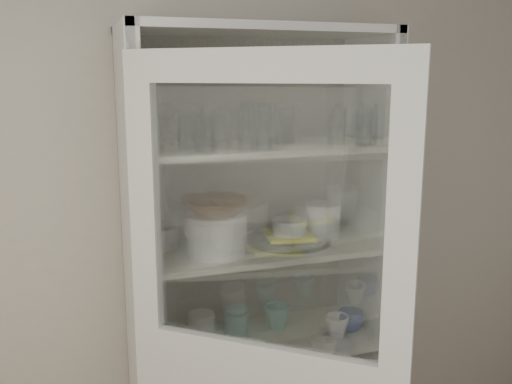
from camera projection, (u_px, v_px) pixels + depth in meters
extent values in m
cube|color=#B6B4AB|center=(194.00, 225.00, 2.40)|extent=(3.60, 0.02, 2.60)
cube|color=silver|center=(135.00, 310.00, 2.15)|extent=(0.03, 0.45, 2.10)
cube|color=silver|center=(362.00, 281.00, 2.46)|extent=(0.03, 0.45, 2.10)
cube|color=slate|center=(241.00, 277.00, 2.50)|extent=(1.00, 0.03, 2.10)
cube|color=silver|center=(256.00, 30.00, 2.10)|extent=(1.00, 0.45, 0.03)
cube|color=beige|center=(257.00, 342.00, 2.34)|extent=(0.94, 0.42, 0.02)
cube|color=beige|center=(257.00, 248.00, 2.25)|extent=(0.94, 0.42, 0.02)
cube|color=beige|center=(257.00, 148.00, 2.17)|extent=(0.94, 0.42, 0.02)
cube|color=silver|center=(263.00, 65.00, 1.60)|extent=(0.72, 0.61, 0.10)
cube|color=silver|center=(145.00, 209.00, 1.83)|extent=(0.09, 0.09, 0.80)
cube|color=silver|center=(402.00, 233.00, 1.55)|extent=(0.09, 0.09, 0.80)
cube|color=silver|center=(263.00, 220.00, 1.69)|extent=(0.56, 0.47, 0.78)
cylinder|color=silver|center=(154.00, 135.00, 1.92)|extent=(0.08, 0.08, 0.13)
cylinder|color=silver|center=(207.00, 134.00, 1.95)|extent=(0.07, 0.07, 0.13)
cylinder|color=silver|center=(204.00, 134.00, 1.95)|extent=(0.08, 0.08, 0.12)
cylinder|color=silver|center=(261.00, 129.00, 2.02)|extent=(0.09, 0.09, 0.15)
cylinder|color=silver|center=(277.00, 132.00, 2.03)|extent=(0.08, 0.08, 0.12)
cylinder|color=silver|center=(364.00, 128.00, 2.15)|extent=(0.08, 0.08, 0.13)
cylinder|color=silver|center=(368.00, 124.00, 2.18)|extent=(0.09, 0.09, 0.15)
cylinder|color=silver|center=(187.00, 131.00, 2.06)|extent=(0.08, 0.08, 0.13)
cylinder|color=silver|center=(204.00, 129.00, 2.12)|extent=(0.07, 0.07, 0.13)
cylinder|color=silver|center=(210.00, 126.00, 2.11)|extent=(0.10, 0.10, 0.15)
cylinder|color=silver|center=(283.00, 128.00, 2.19)|extent=(0.08, 0.08, 0.13)
cylinder|color=silver|center=(286.00, 125.00, 2.21)|extent=(0.09, 0.09, 0.15)
cylinder|color=silver|center=(216.00, 243.00, 2.14)|extent=(0.22, 0.22, 0.08)
cylinder|color=silver|center=(155.00, 236.00, 2.23)|extent=(0.19, 0.19, 0.08)
cylinder|color=beige|center=(216.00, 223.00, 2.12)|extent=(0.25, 0.25, 0.07)
imported|color=#53341A|center=(216.00, 206.00, 2.11)|extent=(0.26, 0.26, 0.06)
cylinder|color=silver|center=(289.00, 239.00, 2.31)|extent=(0.38, 0.38, 0.02)
cube|color=yellow|center=(289.00, 235.00, 2.30)|extent=(0.21, 0.21, 0.01)
cylinder|color=silver|center=(289.00, 227.00, 2.29)|extent=(0.15, 0.15, 0.06)
cylinder|color=silver|center=(323.00, 220.00, 2.36)|extent=(0.14, 0.14, 0.14)
imported|color=navy|center=(350.00, 320.00, 2.41)|extent=(0.15, 0.15, 0.09)
imported|color=teal|center=(277.00, 317.00, 2.43)|extent=(0.13, 0.13, 0.10)
imported|color=silver|center=(337.00, 326.00, 2.35)|extent=(0.13, 0.13, 0.09)
cylinder|color=teal|center=(236.00, 324.00, 2.37)|extent=(0.10, 0.10, 0.10)
ellipsoid|color=teal|center=(236.00, 311.00, 2.36)|extent=(0.10, 0.10, 0.02)
cylinder|color=silver|center=(182.00, 357.00, 2.15)|extent=(0.09, 0.09, 0.04)
cylinder|color=silver|center=(202.00, 328.00, 2.29)|extent=(0.11, 0.11, 0.13)
cylinder|color=silver|center=(249.00, 129.00, 2.02)|extent=(0.07, 0.07, 0.15)
cylinder|color=silver|center=(336.00, 126.00, 2.19)|extent=(0.07, 0.07, 0.14)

